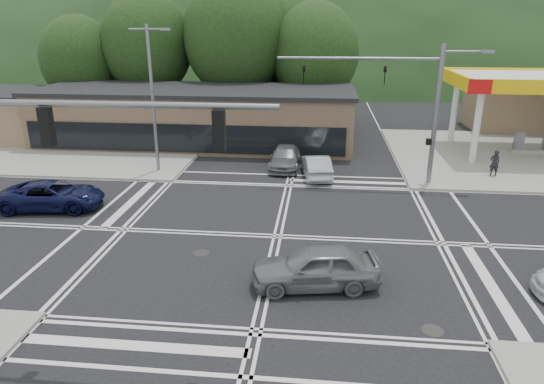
# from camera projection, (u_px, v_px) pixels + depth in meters

# --- Properties ---
(ground) EXTENTS (120.00, 120.00, 0.00)m
(ground) POSITION_uv_depth(u_px,v_px,m) (277.00, 236.00, 21.80)
(ground) COLOR black
(ground) RESTS_ON ground
(sidewalk_ne) EXTENTS (16.00, 16.00, 0.15)m
(sidewalk_ne) POSITION_uv_depth(u_px,v_px,m) (507.00, 156.00, 34.37)
(sidewalk_ne) COLOR gray
(sidewalk_ne) RESTS_ON ground
(sidewalk_nw) EXTENTS (16.00, 16.00, 0.15)m
(sidewalk_nw) POSITION_uv_depth(u_px,v_px,m) (102.00, 146.00, 37.31)
(sidewalk_nw) COLOR gray
(sidewalk_nw) RESTS_ON ground
(gas_station_canopy) EXTENTS (12.32, 8.34, 5.75)m
(gas_station_canopy) POSITION_uv_depth(u_px,v_px,m) (544.00, 84.00, 33.44)
(gas_station_canopy) COLOR silver
(gas_station_canopy) RESTS_ON ground
(convenience_store) EXTENTS (10.00, 6.00, 3.80)m
(convenience_store) POSITION_uv_depth(u_px,v_px,m) (530.00, 108.00, 42.64)
(convenience_store) COLOR #846B4F
(convenience_store) RESTS_ON ground
(commercial_row) EXTENTS (24.00, 8.00, 4.00)m
(commercial_row) POSITION_uv_depth(u_px,v_px,m) (196.00, 118.00, 37.86)
(commercial_row) COLOR brown
(commercial_row) RESTS_ON ground
(commercial_nw) EXTENTS (8.00, 7.00, 3.60)m
(commercial_nw) POSITION_uv_depth(u_px,v_px,m) (4.00, 116.00, 39.49)
(commercial_nw) COLOR #846B4F
(commercial_nw) RESTS_ON ground
(hill_north) EXTENTS (252.00, 126.00, 140.00)m
(hill_north) POSITION_uv_depth(u_px,v_px,m) (316.00, 65.00, 106.17)
(hill_north) COLOR black
(hill_north) RESTS_ON ground
(tree_n_a) EXTENTS (8.00, 8.00, 11.75)m
(tree_n_a) POSITION_uv_depth(u_px,v_px,m) (147.00, 45.00, 43.29)
(tree_n_a) COLOR #382619
(tree_n_a) RESTS_ON ground
(tree_n_b) EXTENTS (9.00, 9.00, 12.98)m
(tree_n_b) POSITION_uv_depth(u_px,v_px,m) (235.00, 37.00, 42.29)
(tree_n_b) COLOR #382619
(tree_n_b) RESTS_ON ground
(tree_n_c) EXTENTS (7.60, 7.60, 10.87)m
(tree_n_c) POSITION_uv_depth(u_px,v_px,m) (315.00, 53.00, 42.04)
(tree_n_c) COLOR #382619
(tree_n_c) RESTS_ON ground
(tree_n_d) EXTENTS (6.80, 6.80, 9.76)m
(tree_n_d) POSITION_uv_depth(u_px,v_px,m) (80.00, 60.00, 43.38)
(tree_n_d) COLOR #382619
(tree_n_d) RESTS_ON ground
(tree_n_e) EXTENTS (8.40, 8.40, 11.98)m
(tree_n_e) POSITION_uv_depth(u_px,v_px,m) (284.00, 43.00, 45.86)
(tree_n_e) COLOR #382619
(tree_n_e) RESTS_ON ground
(streetlight_nw) EXTENTS (2.50, 0.25, 9.00)m
(streetlight_nw) POSITION_uv_depth(u_px,v_px,m) (153.00, 93.00, 29.38)
(streetlight_nw) COLOR slate
(streetlight_nw) RESTS_ON ground
(signal_mast_ne) EXTENTS (11.65, 0.30, 8.00)m
(signal_mast_ne) POSITION_uv_depth(u_px,v_px,m) (415.00, 98.00, 27.11)
(signal_mast_ne) COLOR slate
(signal_mast_ne) RESTS_ON ground
(signal_mast_sw) EXTENTS (9.14, 0.28, 8.00)m
(signal_mast_sw) POSITION_uv_depth(u_px,v_px,m) (13.00, 180.00, 13.03)
(signal_mast_sw) COLOR slate
(signal_mast_sw) RESTS_ON ground
(car_blue_west) EXTENTS (5.41, 3.00, 1.43)m
(car_blue_west) POSITION_uv_depth(u_px,v_px,m) (52.00, 195.00, 24.81)
(car_blue_west) COLOR #0B0F34
(car_blue_west) RESTS_ON ground
(car_grey_center) EXTENTS (4.86, 2.59, 1.58)m
(car_grey_center) POSITION_uv_depth(u_px,v_px,m) (315.00, 267.00, 17.47)
(car_grey_center) COLOR slate
(car_grey_center) RESTS_ON ground
(car_queue_a) EXTENTS (2.09, 4.41, 1.40)m
(car_queue_a) POSITION_uv_depth(u_px,v_px,m) (316.00, 166.00, 29.85)
(car_queue_a) COLOR #ABADB3
(car_queue_a) RESTS_ON ground
(car_queue_b) EXTENTS (1.64, 3.96, 1.34)m
(car_queue_b) POSITION_uv_depth(u_px,v_px,m) (312.00, 134.00, 38.43)
(car_queue_b) COLOR #B2B1AD
(car_queue_b) RESTS_ON ground
(car_northbound) EXTENTS (1.91, 4.66, 1.35)m
(car_northbound) POSITION_uv_depth(u_px,v_px,m) (285.00, 158.00, 31.82)
(car_northbound) COLOR #5D5F61
(car_northbound) RESTS_ON ground
(pedestrian) EXTENTS (0.59, 0.39, 1.61)m
(pedestrian) POSITION_uv_depth(u_px,v_px,m) (495.00, 163.00, 29.64)
(pedestrian) COLOR black
(pedestrian) RESTS_ON sidewalk_ne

